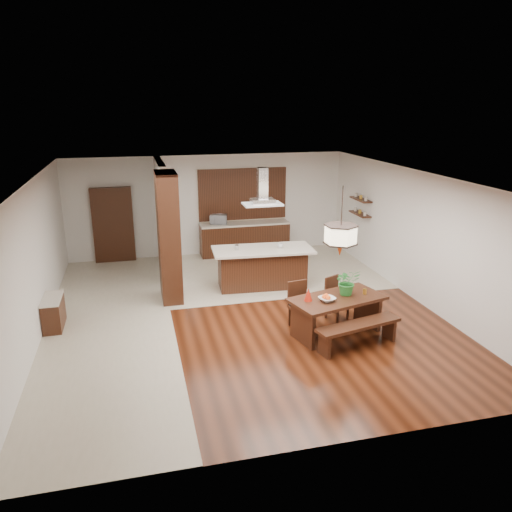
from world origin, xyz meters
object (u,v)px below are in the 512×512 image
object	(u,v)px
kitchen_island	(262,267)
range_hood	(262,186)
fruit_bowl	(327,299)
pendant_lantern	(341,221)
island_cup	(280,246)
hallway_console	(54,313)
dining_chair_right	(337,299)
microwave	(218,219)
foliage_plant	(347,282)
dining_table	(337,307)
dining_chair_left	(301,306)
dining_bench	(358,335)

from	to	relation	value
kitchen_island	range_hood	world-z (taller)	range_hood
fruit_bowl	pendant_lantern	bearing A→B (deg)	25.23
range_hood	island_cup	bearing A→B (deg)	-10.65
hallway_console	fruit_bowl	bearing A→B (deg)	-18.81
dining_chair_right	microwave	bearing A→B (deg)	81.97
foliage_plant	range_hood	size ratio (longest dim) A/B	0.58
dining_table	dining_chair_left	distance (m)	0.72
hallway_console	range_hood	xyz separation A→B (m)	(4.61, 1.21, 2.15)
dining_table	fruit_bowl	world-z (taller)	fruit_bowl
hallway_console	microwave	size ratio (longest dim) A/B	1.81
dining_table	kitchen_island	size ratio (longest dim) A/B	0.81
dining_bench	pendant_lantern	distance (m)	2.11
foliage_plant	kitchen_island	bearing A→B (deg)	109.80
dining_bench	microwave	distance (m)	6.51
pendant_lantern	microwave	xyz separation A→B (m)	(-1.32, 5.65, -1.16)
dining_chair_right	range_hood	distance (m)	3.15
hallway_console	dining_chair_right	xyz separation A→B (m)	(5.66, -0.96, 0.13)
foliage_plant	island_cup	distance (m)	2.71
dining_table	pendant_lantern	xyz separation A→B (m)	(0.00, 0.00, 1.69)
foliage_plant	island_cup	world-z (taller)	foliage_plant
island_cup	foliage_plant	bearing A→B (deg)	-78.10
dining_chair_left	pendant_lantern	world-z (taller)	pendant_lantern
dining_table	microwave	size ratio (longest dim) A/B	4.08
dining_chair_left	microwave	distance (m)	5.32
foliage_plant	microwave	world-z (taller)	foliage_plant
hallway_console	island_cup	size ratio (longest dim) A/B	6.57
dining_table	dining_chair_left	xyz separation A→B (m)	(-0.58, 0.42, -0.09)
hallway_console	dining_bench	size ratio (longest dim) A/B	0.52
pendant_lantern	range_hood	distance (m)	2.93
kitchen_island	fruit_bowl	bearing A→B (deg)	-76.82
dining_chair_right	foliage_plant	world-z (taller)	foliage_plant
dining_bench	dining_chair_left	xyz separation A→B (m)	(-0.75, 1.05, 0.23)
dining_bench	foliage_plant	distance (m)	1.07
dining_bench	kitchen_island	xyz separation A→B (m)	(-0.92, 3.46, 0.27)
hallway_console	foliage_plant	bearing A→B (deg)	-15.18
dining_bench	dining_chair_right	bearing A→B (deg)	84.43
kitchen_island	microwave	size ratio (longest dim) A/B	5.03
microwave	range_hood	bearing A→B (deg)	-65.51
dining_table	dining_bench	size ratio (longest dim) A/B	1.17
dining_bench	pendant_lantern	xyz separation A→B (m)	(-0.17, 0.63, 2.01)
hallway_console	dining_table	xyz separation A→B (m)	(5.36, -1.62, 0.24)
dining_chair_left	island_cup	world-z (taller)	island_cup
dining_table	kitchen_island	distance (m)	2.92
range_hood	microwave	xyz separation A→B (m)	(-0.57, 2.82, -1.38)
pendant_lantern	foliage_plant	world-z (taller)	pendant_lantern
dining_table	dining_chair_left	bearing A→B (deg)	144.27
hallway_console	pendant_lantern	bearing A→B (deg)	-16.77
microwave	foliage_plant	bearing A→B (deg)	-61.32
dining_table	dining_chair_left	size ratio (longest dim) A/B	2.12
dining_chair_right	microwave	distance (m)	5.29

